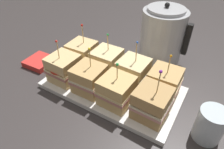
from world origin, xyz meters
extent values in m
plane|color=#383333|center=(0.00, 0.00, 0.00)|extent=(6.00, 6.00, 0.00)
cube|color=white|center=(0.00, 0.00, 0.01)|extent=(0.49, 0.26, 0.01)
cube|color=white|center=(0.00, 0.00, 0.01)|extent=(0.49, 0.26, 0.01)
cube|color=#DBB77A|center=(-0.17, -0.06, 0.04)|extent=(0.10, 0.10, 0.04)
cube|color=#B26B60|center=(-0.17, -0.06, 0.06)|extent=(0.11, 0.11, 0.01)
cube|color=beige|center=(-0.17, -0.06, 0.07)|extent=(0.10, 0.10, 0.01)
cylinder|color=red|center=(-0.17, -0.07, 0.08)|extent=(0.07, 0.07, 0.00)
cube|color=#E8C281|center=(-0.17, -0.06, 0.10)|extent=(0.10, 0.10, 0.04)
cylinder|color=tan|center=(-0.18, -0.07, 0.15)|extent=(0.00, 0.01, 0.08)
sphere|color=red|center=(-0.18, -0.07, 0.18)|extent=(0.01, 0.01, 0.01)
cube|color=tan|center=(-0.06, -0.06, 0.04)|extent=(0.10, 0.10, 0.04)
cube|color=tan|center=(-0.06, -0.06, 0.06)|extent=(0.11, 0.11, 0.01)
cube|color=beige|center=(-0.06, -0.06, 0.07)|extent=(0.10, 0.10, 0.01)
cube|color=tan|center=(-0.06, -0.06, 0.09)|extent=(0.10, 0.10, 0.04)
cylinder|color=tan|center=(-0.06, -0.05, 0.14)|extent=(0.00, 0.00, 0.08)
sphere|color=yellow|center=(-0.06, -0.05, 0.18)|extent=(0.01, 0.01, 0.01)
cube|color=tan|center=(0.05, -0.06, 0.04)|extent=(0.10, 0.10, 0.04)
cube|color=tan|center=(0.05, -0.06, 0.06)|extent=(0.11, 0.11, 0.01)
cube|color=beige|center=(0.05, -0.06, 0.07)|extent=(0.11, 0.11, 0.01)
cube|color=#E0B771|center=(0.05, -0.06, 0.09)|extent=(0.10, 0.10, 0.04)
cylinder|color=tan|center=(0.05, -0.06, 0.14)|extent=(0.00, 0.01, 0.07)
sphere|color=green|center=(0.05, -0.06, 0.17)|extent=(0.01, 0.01, 0.01)
cube|color=tan|center=(0.17, -0.05, 0.04)|extent=(0.10, 0.10, 0.04)
cube|color=tan|center=(0.17, -0.05, 0.06)|extent=(0.11, 0.11, 0.01)
cube|color=beige|center=(0.17, -0.05, 0.07)|extent=(0.11, 0.11, 0.01)
cylinder|color=red|center=(0.17, -0.07, 0.08)|extent=(0.06, 0.06, 0.00)
cube|color=tan|center=(0.17, -0.05, 0.10)|extent=(0.10, 0.10, 0.04)
cylinder|color=tan|center=(0.18, -0.05, 0.15)|extent=(0.00, 0.01, 0.08)
sphere|color=purple|center=(0.18, -0.05, 0.19)|extent=(0.01, 0.01, 0.01)
cube|color=#DBB77A|center=(-0.17, 0.06, 0.04)|extent=(0.10, 0.10, 0.04)
cube|color=#B26B60|center=(-0.17, 0.06, 0.06)|extent=(0.11, 0.11, 0.01)
cube|color=beige|center=(-0.17, 0.06, 0.07)|extent=(0.10, 0.10, 0.01)
cylinder|color=red|center=(-0.17, 0.04, 0.08)|extent=(0.08, 0.08, 0.00)
cube|color=#E8C281|center=(-0.17, 0.06, 0.10)|extent=(0.10, 0.10, 0.04)
cylinder|color=tan|center=(-0.17, 0.06, 0.15)|extent=(0.00, 0.00, 0.08)
sphere|color=red|center=(-0.17, 0.06, 0.19)|extent=(0.01, 0.01, 0.01)
cube|color=beige|center=(-0.06, 0.06, 0.04)|extent=(0.10, 0.10, 0.04)
cube|color=#B26B60|center=(-0.06, 0.06, 0.06)|extent=(0.10, 0.10, 0.01)
cube|color=beige|center=(-0.06, 0.06, 0.07)|extent=(0.10, 0.10, 0.01)
cylinder|color=red|center=(-0.06, 0.04, 0.08)|extent=(0.06, 0.06, 0.00)
cube|color=beige|center=(-0.06, 0.06, 0.10)|extent=(0.10, 0.10, 0.04)
cylinder|color=tan|center=(-0.06, 0.07, 0.14)|extent=(0.00, 0.01, 0.07)
sphere|color=green|center=(-0.06, 0.07, 0.18)|extent=(0.01, 0.01, 0.01)
cube|color=beige|center=(0.06, 0.05, 0.04)|extent=(0.10, 0.10, 0.04)
cube|color=tan|center=(0.06, 0.05, 0.06)|extent=(0.11, 0.11, 0.01)
cube|color=beige|center=(0.06, 0.05, 0.07)|extent=(0.11, 0.11, 0.01)
cylinder|color=red|center=(0.06, 0.04, 0.08)|extent=(0.06, 0.06, 0.00)
cube|color=beige|center=(0.06, 0.05, 0.10)|extent=(0.10, 0.10, 0.04)
cylinder|color=tan|center=(0.06, 0.05, 0.15)|extent=(0.00, 0.01, 0.08)
sphere|color=blue|center=(0.06, 0.05, 0.19)|extent=(0.01, 0.01, 0.01)
cube|color=tan|center=(0.17, 0.06, 0.04)|extent=(0.10, 0.10, 0.04)
cube|color=tan|center=(0.17, 0.06, 0.06)|extent=(0.10, 0.10, 0.01)
cube|color=beige|center=(0.17, 0.06, 0.07)|extent=(0.10, 0.10, 0.01)
cube|color=tan|center=(0.17, 0.06, 0.09)|extent=(0.10, 0.10, 0.04)
cylinder|color=tan|center=(0.18, 0.05, 0.14)|extent=(0.00, 0.00, 0.07)
sphere|color=orange|center=(0.18, 0.05, 0.18)|extent=(0.01, 0.01, 0.01)
cylinder|color=#B7BABF|center=(0.07, 0.30, 0.11)|extent=(0.18, 0.18, 0.22)
cylinder|color=#B7BABF|center=(0.07, 0.30, 0.22)|extent=(0.15, 0.15, 0.01)
sphere|color=black|center=(0.07, 0.30, 0.24)|extent=(0.02, 0.02, 0.02)
cube|color=black|center=(0.17, 0.30, 0.12)|extent=(0.02, 0.02, 0.13)
cylinder|color=silver|center=(0.34, -0.03, 0.05)|extent=(0.08, 0.08, 0.10)
cube|color=red|center=(-0.35, -0.02, 0.01)|extent=(0.11, 0.11, 0.02)
camera|label=1|loc=(0.28, -0.47, 0.51)|focal=32.00mm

